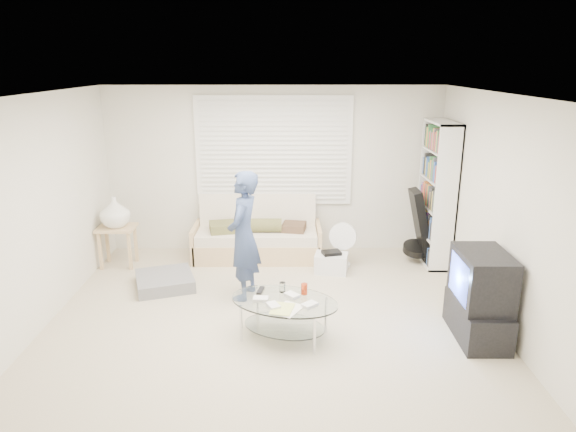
{
  "coord_description": "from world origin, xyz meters",
  "views": [
    {
      "loc": [
        0.16,
        -5.36,
        2.81
      ],
      "look_at": [
        0.2,
        0.3,
        1.11
      ],
      "focal_mm": 32.0,
      "sensor_mm": 36.0,
      "label": 1
    }
  ],
  "objects_px": {
    "bookshelf": "(437,194)",
    "coffee_table": "(284,307)",
    "futon_sofa": "(257,238)",
    "tv_unit": "(480,297)"
  },
  "relations": [
    {
      "from": "bookshelf",
      "to": "coffee_table",
      "type": "distance_m",
      "value": 3.14
    },
    {
      "from": "futon_sofa",
      "to": "bookshelf",
      "type": "relative_size",
      "value": 0.92
    },
    {
      "from": "futon_sofa",
      "to": "tv_unit",
      "type": "xyz_separation_m",
      "value": [
        2.44,
        -2.36,
        0.16
      ]
    },
    {
      "from": "bookshelf",
      "to": "coffee_table",
      "type": "relative_size",
      "value": 1.55
    },
    {
      "from": "bookshelf",
      "to": "tv_unit",
      "type": "xyz_separation_m",
      "value": [
        -0.12,
        -2.17,
        -0.56
      ]
    },
    {
      "from": "futon_sofa",
      "to": "bookshelf",
      "type": "bearing_deg",
      "value": -4.12
    },
    {
      "from": "futon_sofa",
      "to": "coffee_table",
      "type": "relative_size",
      "value": 1.42
    },
    {
      "from": "tv_unit",
      "to": "bookshelf",
      "type": "bearing_deg",
      "value": 86.71
    },
    {
      "from": "futon_sofa",
      "to": "coffee_table",
      "type": "bearing_deg",
      "value": -80.29
    },
    {
      "from": "futon_sofa",
      "to": "tv_unit",
      "type": "distance_m",
      "value": 3.4
    }
  ]
}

